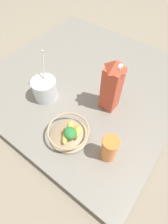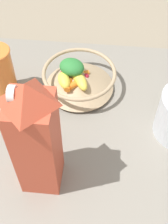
# 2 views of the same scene
# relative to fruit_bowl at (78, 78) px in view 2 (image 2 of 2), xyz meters

# --- Properties ---
(fruit_bowl) EXTENTS (0.20, 0.20, 0.09)m
(fruit_bowl) POSITION_rel_fruit_bowl_xyz_m (0.00, 0.00, 0.00)
(fruit_bowl) COLOR tan
(fruit_bowl) RESTS_ON countertop
(milk_carton) EXTENTS (0.08, 0.08, 0.30)m
(milk_carton) POSITION_rel_fruit_bowl_xyz_m (0.27, -0.05, 0.11)
(milk_carton) COLOR #CC4C33
(milk_carton) RESTS_ON countertop
(drinking_cup) EXTENTS (0.07, 0.07, 0.14)m
(drinking_cup) POSITION_rel_fruit_bowl_xyz_m (0.03, -0.20, 0.03)
(drinking_cup) COLOR orange
(drinking_cup) RESTS_ON countertop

